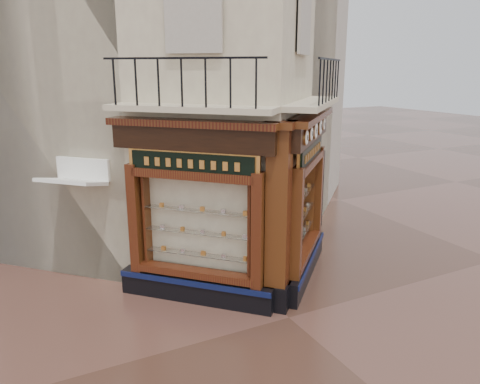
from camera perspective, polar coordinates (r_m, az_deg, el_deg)
ground at (r=10.02m, az=5.99°, el=-14.98°), size 80.00×80.00×0.00m
main_building at (r=14.26m, az=-7.58°, el=18.94°), size 11.31×11.31×12.00m
neighbour_left at (r=16.04m, az=-19.34°, el=16.02°), size 11.31×11.31×11.00m
neighbour_right at (r=17.46m, az=-2.38°, el=16.67°), size 11.31×11.31×11.00m
shopfront_left at (r=9.90m, az=-5.54°, el=-2.79°), size 2.86×2.86×3.98m
shopfront_right at (r=11.19m, az=7.98°, el=-0.78°), size 2.86×2.86×3.98m
corner_pilaster at (r=9.60m, az=4.69°, el=-3.54°), size 0.85×0.85×3.98m
balcony at (r=9.98m, az=1.96°, el=10.55°), size 5.94×2.97×1.03m
clock_a at (r=9.53m, az=8.02°, el=6.59°), size 0.26×0.26×0.32m
clock_b at (r=10.10m, az=8.61°, el=7.03°), size 0.26×0.26×0.31m
clock_c at (r=10.67m, az=9.15°, el=7.43°), size 0.32×0.32×0.40m
clock_d at (r=11.34m, az=9.70°, el=7.85°), size 0.31×0.31×0.39m
clock_e at (r=11.91m, az=10.13°, el=8.17°), size 0.25×0.25×0.31m
awning at (r=11.80m, az=-18.78°, el=-10.89°), size 1.55×1.55×0.26m
signboard_left at (r=9.55m, az=-5.90°, el=3.50°), size 2.08×2.08×0.56m
signboard_right at (r=10.92m, az=8.59°, el=4.87°), size 2.01×2.01×0.54m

